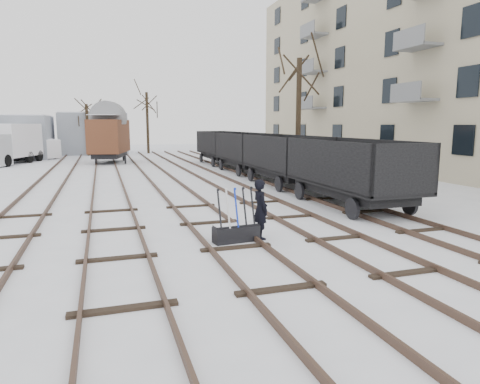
# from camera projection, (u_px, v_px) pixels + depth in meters

# --- Properties ---
(ground) EXTENTS (120.00, 120.00, 0.00)m
(ground) POSITION_uv_depth(u_px,v_px,m) (236.00, 249.00, 11.23)
(ground) COLOR white
(ground) RESTS_ON ground
(tracks) EXTENTS (13.90, 52.00, 0.16)m
(tracks) POSITION_uv_depth(u_px,v_px,m) (164.00, 181.00, 24.07)
(tracks) COLOR black
(tracks) RESTS_ON ground
(apartment_block) EXTENTS (10.12, 45.00, 16.10)m
(apartment_block) POSITION_uv_depth(u_px,v_px,m) (453.00, 53.00, 29.17)
(apartment_block) COLOR #BBB090
(apartment_block) RESTS_ON ground
(shed_right) EXTENTS (7.00, 6.00, 4.50)m
(shed_right) POSITION_uv_depth(u_px,v_px,m) (94.00, 133.00, 47.26)
(shed_right) COLOR #9096A3
(shed_right) RESTS_ON ground
(ground_frame) EXTENTS (1.34, 0.57, 1.49)m
(ground_frame) POSITION_uv_depth(u_px,v_px,m) (236.00, 232.00, 11.85)
(ground_frame) COLOR black
(ground_frame) RESTS_ON ground
(worker) EXTENTS (0.47, 0.66, 1.71)m
(worker) POSITION_uv_depth(u_px,v_px,m) (260.00, 209.00, 12.08)
(worker) COLOR black
(worker) RESTS_ON ground
(freight_wagon_a) EXTENTS (2.58, 6.45, 2.63)m
(freight_wagon_a) POSITION_uv_depth(u_px,v_px,m) (350.00, 181.00, 16.79)
(freight_wagon_a) COLOR black
(freight_wagon_a) RESTS_ON ground
(freight_wagon_b) EXTENTS (2.58, 6.45, 2.63)m
(freight_wagon_b) POSITION_uv_depth(u_px,v_px,m) (284.00, 166.00, 22.80)
(freight_wagon_b) COLOR black
(freight_wagon_b) RESTS_ON ground
(freight_wagon_c) EXTENTS (2.58, 6.45, 2.63)m
(freight_wagon_c) POSITION_uv_depth(u_px,v_px,m) (246.00, 157.00, 28.82)
(freight_wagon_c) COLOR black
(freight_wagon_c) RESTS_ON ground
(freight_wagon_d) EXTENTS (2.58, 6.45, 2.63)m
(freight_wagon_d) POSITION_uv_depth(u_px,v_px,m) (221.00, 152.00, 34.83)
(freight_wagon_d) COLOR black
(freight_wagon_d) RESTS_ON ground
(box_van_wagon) EXTENTS (3.89, 5.71, 3.98)m
(box_van_wagon) POSITION_uv_depth(u_px,v_px,m) (109.00, 135.00, 35.81)
(box_van_wagon) COLOR black
(box_van_wagon) RESTS_ON ground
(lorry) EXTENTS (3.84, 7.53, 3.27)m
(lorry) POSITION_uv_depth(u_px,v_px,m) (9.00, 143.00, 34.79)
(lorry) COLOR black
(lorry) RESTS_ON ground
(panel_van) EXTENTS (3.01, 4.46, 1.81)m
(panel_van) POSITION_uv_depth(u_px,v_px,m) (46.00, 148.00, 40.79)
(panel_van) COLOR silver
(panel_van) RESTS_ON ground
(tree_near) EXTENTS (0.30, 0.30, 6.93)m
(tree_near) POSITION_uv_depth(u_px,v_px,m) (298.00, 120.00, 24.66)
(tree_near) COLOR black
(tree_near) RESTS_ON ground
(tree_far_left) EXTENTS (0.30, 0.30, 5.26)m
(tree_far_left) POSITION_uv_depth(u_px,v_px,m) (88.00, 130.00, 43.86)
(tree_far_left) COLOR black
(tree_far_left) RESTS_ON ground
(tree_far_right) EXTENTS (0.30, 0.30, 6.70)m
(tree_far_right) POSITION_uv_depth(u_px,v_px,m) (147.00, 123.00, 47.35)
(tree_far_right) COLOR black
(tree_far_right) RESTS_ON ground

